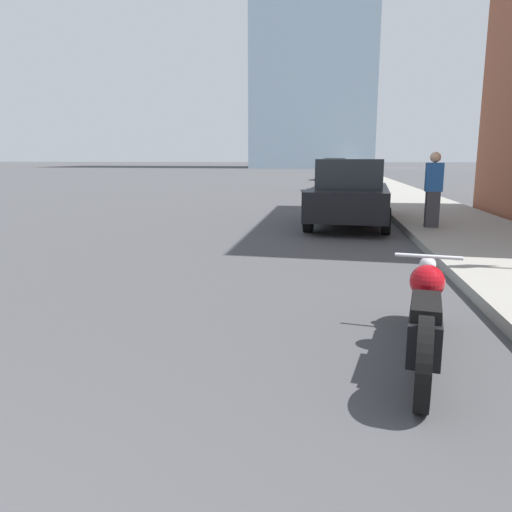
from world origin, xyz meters
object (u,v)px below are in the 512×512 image
(parked_car_white, at_px, (338,175))
(parked_car_yellow, at_px, (334,169))
(motorcycle, at_px, (425,315))
(parked_car_black, at_px, (350,193))
(pedestrian, at_px, (433,189))

(parked_car_white, relative_size, parked_car_yellow, 1.05)
(motorcycle, height_order, parked_car_black, parked_car_black)
(parked_car_black, distance_m, pedestrian, 2.12)
(parked_car_yellow, xyz_separation_m, pedestrian, (1.94, -27.21, 0.17))
(motorcycle, height_order, parked_car_yellow, parked_car_yellow)
(parked_car_black, bearing_deg, parked_car_yellow, 95.16)
(parked_car_white, bearing_deg, pedestrian, -86.06)
(parked_car_yellow, bearing_deg, parked_car_black, -93.95)
(motorcycle, bearing_deg, pedestrian, 89.46)
(parked_car_white, bearing_deg, motorcycle, -92.39)
(motorcycle, distance_m, parked_car_black, 8.56)
(motorcycle, relative_size, pedestrian, 1.44)
(parked_car_black, distance_m, parked_car_yellow, 26.03)
(motorcycle, relative_size, parked_car_white, 0.55)
(parked_car_black, xyz_separation_m, pedestrian, (1.76, -1.18, 0.18))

